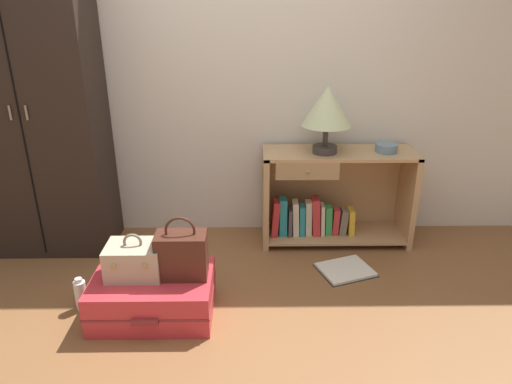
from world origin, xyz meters
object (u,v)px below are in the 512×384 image
at_px(bookshelf, 329,198).
at_px(train_case, 135,260).
at_px(table_lamp, 327,108).
at_px(wardrobe, 35,105).
at_px(bowl, 386,148).
at_px(open_book_on_floor, 345,270).
at_px(suitcase_large, 154,295).
at_px(handbag, 182,254).
at_px(bottle, 81,295).

xyz_separation_m(bookshelf, train_case, (-1.22, -0.87, 0.01)).
relative_size(bookshelf, table_lamp, 2.33).
bearing_deg(wardrobe, train_case, -46.64).
distance_m(bookshelf, train_case, 1.50).
distance_m(table_lamp, bowl, 0.51).
bearing_deg(train_case, open_book_on_floor, 17.71).
bearing_deg(suitcase_large, train_case, 165.39).
height_order(bookshelf, bowl, bowl).
height_order(table_lamp, train_case, table_lamp).
bearing_deg(suitcase_large, table_lamp, 38.54).
xyz_separation_m(wardrobe, table_lamp, (1.94, 0.01, -0.03)).
distance_m(bookshelf, open_book_on_floor, 0.56).
bearing_deg(table_lamp, handbag, -136.91).
bearing_deg(suitcase_large, bookshelf, 38.28).
xyz_separation_m(handbag, open_book_on_floor, (1.01, 0.42, -0.37)).
relative_size(wardrobe, handbag, 5.70).
xyz_separation_m(wardrobe, train_case, (0.78, -0.82, -0.70)).
relative_size(wardrobe, suitcase_large, 3.05).
distance_m(wardrobe, bowl, 2.39).
height_order(suitcase_large, train_case, train_case).
relative_size(bookshelf, open_book_on_floor, 2.55).
xyz_separation_m(train_case, open_book_on_floor, (1.28, 0.41, -0.33)).
relative_size(bookshelf, handbag, 2.95).
bearing_deg(bowl, bottle, -157.09).
bearing_deg(bookshelf, table_lamp, -146.52).
relative_size(train_case, bottle, 1.50).
relative_size(suitcase_large, train_case, 2.23).
xyz_separation_m(bowl, train_case, (-1.59, -0.84, -0.39)).
bearing_deg(suitcase_large, wardrobe, 135.73).
distance_m(handbag, bottle, 0.67).
height_order(table_lamp, handbag, table_lamp).
bearing_deg(suitcase_large, handbag, 4.52).
bearing_deg(bowl, bookshelf, 175.85).
bearing_deg(handbag, bottle, 176.75).
bearing_deg(wardrobe, bowl, 0.45).
xyz_separation_m(wardrobe, handbag, (1.04, -0.83, -0.66)).
distance_m(wardrobe, bottle, 1.31).
relative_size(bowl, open_book_on_floor, 0.36).
relative_size(table_lamp, bowl, 3.00).
bearing_deg(handbag, bookshelf, 42.55).
bearing_deg(handbag, table_lamp, 43.09).
height_order(bowl, handbag, bowl).
height_order(wardrobe, handbag, wardrobe).
xyz_separation_m(suitcase_large, train_case, (-0.09, 0.02, 0.22)).
bearing_deg(suitcase_large, open_book_on_floor, 20.01).
xyz_separation_m(bookshelf, handbag, (-0.96, -0.88, 0.04)).
height_order(bookshelf, suitcase_large, bookshelf).
bearing_deg(wardrobe, bottle, -61.36).
xyz_separation_m(bottle, open_book_on_floor, (1.62, 0.38, -0.09)).
bearing_deg(open_book_on_floor, wardrobe, 168.58).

